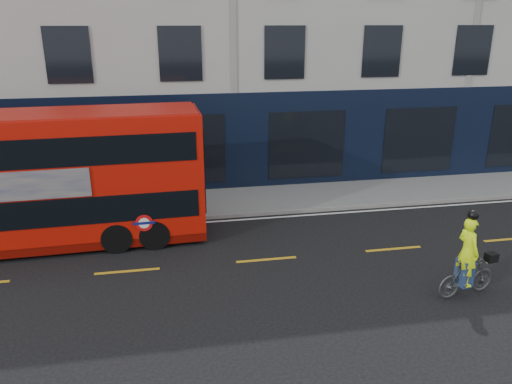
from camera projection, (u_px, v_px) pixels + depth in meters
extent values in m
plane|color=black|center=(278.00, 285.00, 13.31)|extent=(120.00, 120.00, 0.00)
cube|color=gray|center=(241.00, 201.00, 19.33)|extent=(60.00, 3.00, 0.12)
cube|color=gray|center=(247.00, 215.00, 17.94)|extent=(60.00, 0.12, 0.13)
cube|color=#AAA8A0|center=(218.00, 1.00, 22.95)|extent=(50.00, 10.00, 15.00)
cube|color=black|center=(235.00, 143.00, 20.08)|extent=(50.00, 0.08, 4.00)
cube|color=silver|center=(248.00, 219.00, 17.68)|extent=(58.00, 0.10, 0.01)
cube|color=red|center=(30.00, 176.00, 14.94)|extent=(10.32, 2.69, 3.68)
cube|color=#600903|center=(39.00, 237.00, 15.59)|extent=(10.32, 2.65, 0.28)
cube|color=black|center=(34.00, 202.00, 15.21)|extent=(9.91, 2.72, 0.84)
cube|color=black|center=(25.00, 145.00, 14.63)|extent=(9.91, 2.72, 0.84)
cube|color=#9E130B|center=(20.00, 115.00, 14.34)|extent=(10.11, 2.59, 0.07)
cube|color=black|center=(202.00, 190.00, 16.26)|extent=(0.12, 2.10, 0.84)
cube|color=black|center=(200.00, 137.00, 15.68)|extent=(0.12, 2.10, 0.84)
cylinder|color=red|center=(144.00, 223.00, 14.94)|extent=(0.52, 0.04, 0.52)
cylinder|color=white|center=(144.00, 223.00, 14.94)|extent=(0.34, 0.03, 0.34)
cube|color=#0C1459|center=(144.00, 223.00, 14.93)|extent=(0.65, 0.04, 0.08)
cylinder|color=black|center=(154.00, 222.00, 16.25)|extent=(1.02, 2.41, 0.93)
cylinder|color=black|center=(118.00, 225.00, 16.02)|extent=(1.02, 2.41, 0.93)
imported|color=#45484A|center=(467.00, 277.00, 12.66)|extent=(1.77, 0.78, 1.03)
imported|color=#C3EA0C|center=(468.00, 251.00, 12.38)|extent=(0.54, 0.72, 1.78)
cube|color=black|center=(491.00, 257.00, 12.76)|extent=(0.32, 0.27, 0.22)
cube|color=navy|center=(464.00, 272.00, 12.57)|extent=(0.37, 0.44, 0.72)
sphere|color=black|center=(473.00, 215.00, 12.07)|extent=(0.27, 0.27, 0.27)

